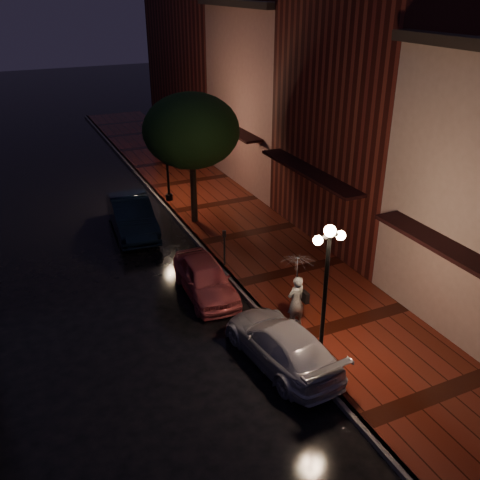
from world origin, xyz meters
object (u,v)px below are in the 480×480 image
pink_car (205,278)px  parking_meter (224,245)px  street_tree (192,133)px  silver_car (282,344)px  streetlamp_far (166,153)px  navy_car (132,215)px  woman_with_umbrella (297,281)px  streetlamp_near (325,288)px

pink_car → parking_meter: parking_meter is taller
street_tree → silver_car: size_ratio=1.32×
streetlamp_far → navy_car: (-2.55, -2.65, -1.82)m
streetlamp_far → pink_car: (-1.56, -8.98, -1.94)m
pink_car → navy_car: navy_car is taller
woman_with_umbrella → street_tree: bearing=-98.5°
woman_with_umbrella → parking_meter: bearing=-92.9°
woman_with_umbrella → parking_meter: woman_with_umbrella is taller
pink_car → woman_with_umbrella: bearing=-57.2°
navy_car → woman_with_umbrella: size_ratio=1.92×
navy_car → parking_meter: size_ratio=3.22×
street_tree → parking_meter: (-0.46, -4.50, -3.20)m
streetlamp_far → woman_with_umbrella: 12.16m
navy_car → street_tree: bearing=-2.6°
streetlamp_far → navy_car: 4.11m
streetlamp_far → silver_car: bearing=-94.1°
street_tree → woman_with_umbrella: street_tree is taller
street_tree → silver_car: street_tree is taller
streetlamp_far → silver_car: streetlamp_far is taller
navy_car → woman_with_umbrella: bearing=-68.9°
street_tree → streetlamp_far: bearing=94.9°
pink_car → streetlamp_near: bearing=-69.9°
streetlamp_near → streetlamp_far: bearing=90.0°
streetlamp_near → parking_meter: size_ratio=2.93×
street_tree → pink_car: bearing=-107.0°
pink_car → parking_meter: 2.03m
streetlamp_far → street_tree: bearing=-85.1°
street_tree → pink_car: street_tree is taller
streetlamp_far → street_tree: 3.44m
streetlamp_near → pink_car: bearing=107.3°
streetlamp_near → navy_car: streetlamp_near is taller
navy_car → streetlamp_near: bearing=-72.7°
silver_car → parking_meter: 5.96m
streetlamp_near → pink_car: 5.61m
streetlamp_near → parking_meter: (-0.20, 6.49, -1.56)m
streetlamp_far → parking_meter: bearing=-91.5°
parking_meter → streetlamp_near: bearing=-65.5°
streetlamp_near → woman_with_umbrella: 2.06m
pink_car → woman_with_umbrella: (1.81, -3.16, 1.12)m
street_tree → woman_with_umbrella: size_ratio=2.35×
streetlamp_far → woman_with_umbrella: bearing=-88.8°
street_tree → pink_car: 7.20m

